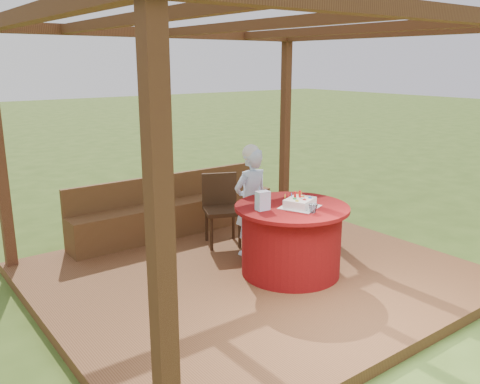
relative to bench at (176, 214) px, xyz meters
The scene contains 10 objects.
ground 1.76m from the bench, 90.00° to the right, with size 60.00×60.00×0.00m, color #38531B.
deck 1.75m from the bench, 90.00° to the right, with size 4.50×4.00×0.12m, color brown.
pergola 2.65m from the bench, 90.00° to the right, with size 4.50×4.00×2.72m.
bench is the anchor object (origin of this frame).
table 2.02m from the bench, 80.89° to the right, with size 1.25×1.25×0.78m.
chair 0.80m from the bench, 69.12° to the right, with size 0.60×0.60×0.90m.
elderly_woman 1.36m from the bench, 75.59° to the right, with size 0.49×0.33×1.36m.
birthday_cake 2.18m from the bench, 80.47° to the right, with size 0.48×0.48×0.17m.
gift_bag 2.01m from the bench, 91.06° to the right, with size 0.14×0.09×0.20m, color #E796D5.
drinking_glass 2.40m from the bench, 82.10° to the right, with size 0.10×0.10×0.09m, color white.
Camera 1 is at (-3.32, -4.18, 2.43)m, focal length 38.00 mm.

